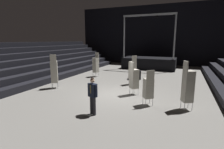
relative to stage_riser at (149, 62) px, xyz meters
The scene contains 12 objects.
ground_plane 11.21m from the stage_riser, 90.00° to the right, with size 22.00×30.00×0.10m, color slate.
arena_end_wall 5.03m from the stage_riser, 90.00° to the left, with size 22.00×0.30×8.00m, color black.
bleacher_bank_left 13.21m from the stage_riser, 129.45° to the right, with size 5.25×24.00×3.15m.
stage_riser is the anchor object (origin of this frame).
man_with_tie 14.42m from the stage_riser, 89.34° to the right, with size 0.56×0.36×1.72m.
chair_stack_front_left 10.84m from the stage_riser, 84.32° to the right, with size 0.62×0.62×2.05m.
chair_stack_front_right 8.32m from the stage_riser, 88.16° to the right, with size 0.62×0.62×2.22m.
chair_stack_mid_left 12.31m from the stage_riser, 111.36° to the right, with size 0.61×0.61×2.39m.
chair_stack_mid_right 7.74m from the stage_riser, 118.32° to the right, with size 0.54×0.54×2.22m.
chair_stack_mid_centre 12.83m from the stage_riser, 71.43° to the right, with size 0.59×0.59×2.39m.
chair_stack_rear_left 12.50m from the stage_riser, 79.68° to the right, with size 0.61×0.61×1.88m.
equipment_road_case 6.42m from the stage_riser, 90.01° to the right, with size 0.90×0.60×0.75m, color black.
Camera 1 is at (3.82, -9.80, 3.33)m, focal length 28.02 mm.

